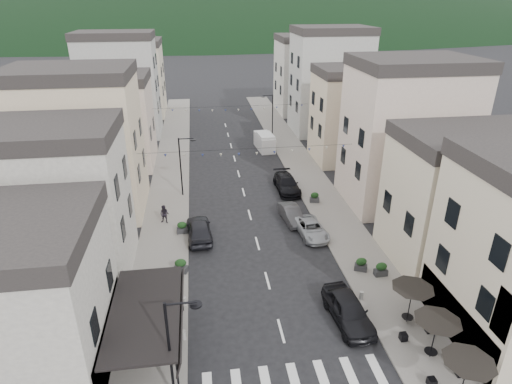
# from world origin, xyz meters

# --- Properties ---
(sidewalk_left) EXTENTS (4.00, 76.00, 0.12)m
(sidewalk_left) POSITION_xyz_m (-7.50, 32.00, 0.06)
(sidewalk_left) COLOR slate
(sidewalk_left) RESTS_ON ground
(sidewalk_right) EXTENTS (4.00, 76.00, 0.12)m
(sidewalk_right) POSITION_xyz_m (7.50, 32.00, 0.06)
(sidewalk_right) COLOR slate
(sidewalk_right) RESTS_ON ground
(hill_backdrop) EXTENTS (640.00, 360.00, 70.00)m
(hill_backdrop) POSITION_xyz_m (0.00, 300.00, 0.00)
(hill_backdrop) COLOR black
(hill_backdrop) RESTS_ON ground
(boutique_awning) EXTENTS (3.77, 7.50, 3.28)m
(boutique_awning) POSITION_xyz_m (-7.25, 5.00, 3.11)
(boutique_awning) COLOR black
(boutique_awning) RESTS_ON ground
(buildings_row_left) EXTENTS (10.20, 54.16, 14.00)m
(buildings_row_left) POSITION_xyz_m (-14.50, 37.75, 6.12)
(buildings_row_left) COLOR #A8A39A
(buildings_row_left) RESTS_ON ground
(buildings_row_right) EXTENTS (10.20, 54.16, 14.50)m
(buildings_row_right) POSITION_xyz_m (14.50, 36.59, 6.32)
(buildings_row_right) COLOR beige
(buildings_row_right) RESTS_ON ground
(cafe_terrace) EXTENTS (2.50, 8.10, 2.53)m
(cafe_terrace) POSITION_xyz_m (7.70, 2.80, 2.36)
(cafe_terrace) COLOR black
(cafe_terrace) RESTS_ON ground
(streetlamp_left_near) EXTENTS (1.70, 0.56, 6.00)m
(streetlamp_left_near) POSITION_xyz_m (-5.82, 2.00, 3.70)
(streetlamp_left_near) COLOR black
(streetlamp_left_near) RESTS_ON ground
(streetlamp_left_far) EXTENTS (1.70, 0.56, 6.00)m
(streetlamp_left_far) POSITION_xyz_m (-5.82, 26.00, 3.70)
(streetlamp_left_far) COLOR black
(streetlamp_left_far) RESTS_ON ground
(streetlamp_right_far) EXTENTS (1.70, 0.56, 6.00)m
(streetlamp_right_far) POSITION_xyz_m (5.82, 44.00, 3.70)
(streetlamp_right_far) COLOR black
(streetlamp_right_far) RESTS_ON ground
(bollards) EXTENTS (11.66, 10.26, 0.60)m
(bollards) POSITION_xyz_m (0.00, 5.50, 0.42)
(bollards) COLOR gray
(bollards) RESTS_ON ground
(bunting_near) EXTENTS (19.00, 0.28, 0.62)m
(bunting_near) POSITION_xyz_m (0.00, 22.00, 5.65)
(bunting_near) COLOR black
(bunting_near) RESTS_ON ground
(bunting_far) EXTENTS (19.00, 0.28, 0.62)m
(bunting_far) POSITION_xyz_m (0.00, 38.00, 5.65)
(bunting_far) COLOR black
(bunting_far) RESTS_ON ground
(parked_car_a) EXTENTS (2.39, 5.04, 1.67)m
(parked_car_a) POSITION_xyz_m (4.19, 6.30, 0.83)
(parked_car_a) COLOR black
(parked_car_a) RESTS_ON ground
(parked_car_b) EXTENTS (1.86, 4.18, 1.33)m
(parked_car_b) POSITION_xyz_m (3.52, 19.35, 0.67)
(parked_car_b) COLOR #373639
(parked_car_b) RESTS_ON ground
(parked_car_c) EXTENTS (2.47, 4.61, 1.23)m
(parked_car_c) POSITION_xyz_m (4.60, 16.68, 0.61)
(parked_car_c) COLOR #9D9FA5
(parked_car_c) RESTS_ON ground
(parked_car_d) EXTENTS (2.24, 5.26, 1.51)m
(parked_car_d) POSITION_xyz_m (4.41, 25.80, 0.76)
(parked_car_d) COLOR black
(parked_car_d) RESTS_ON ground
(parked_car_e) EXTENTS (2.27, 4.97, 1.65)m
(parked_car_e) POSITION_xyz_m (-4.60, 17.48, 0.83)
(parked_car_e) COLOR black
(parked_car_e) RESTS_ON ground
(delivery_van) EXTENTS (2.24, 4.73, 2.19)m
(delivery_van) POSITION_xyz_m (4.21, 38.95, 1.08)
(delivery_van) COLOR silver
(delivery_van) RESTS_ON ground
(pedestrian_a) EXTENTS (0.76, 0.59, 1.87)m
(pedestrian_a) POSITION_xyz_m (-6.95, 10.46, 1.05)
(pedestrian_a) COLOR black
(pedestrian_a) RESTS_ON sidewalk_left
(pedestrian_b) EXTENTS (0.97, 0.85, 1.66)m
(pedestrian_b) POSITION_xyz_m (-7.53, 20.33, 0.95)
(pedestrian_b) COLOR black
(pedestrian_b) RESTS_ON sidewalk_left
(planter_la) EXTENTS (1.07, 0.82, 1.06)m
(planter_la) POSITION_xyz_m (-6.00, 12.72, 0.63)
(planter_la) COLOR #2F3032
(planter_la) RESTS_ON sidewalk_left
(planter_lb) EXTENTS (0.93, 0.53, 1.02)m
(planter_lb) POSITION_xyz_m (-6.00, 18.36, 0.62)
(planter_lb) COLOR #2E2F31
(planter_lb) RESTS_ON sidewalk_left
(planter_ra) EXTENTS (1.02, 0.80, 1.01)m
(planter_ra) POSITION_xyz_m (6.84, 11.16, 0.61)
(planter_ra) COLOR #2B2B2D
(planter_ra) RESTS_ON sidewalk_right
(planter_rb) EXTENTS (0.93, 0.54, 1.02)m
(planter_rb) POSITION_xyz_m (8.02, 10.37, 0.62)
(planter_rb) COLOR #2A2A2C
(planter_rb) RESTS_ON sidewalk_right
(planter_rc) EXTENTS (0.97, 0.65, 1.00)m
(planter_rc) POSITION_xyz_m (6.47, 22.55, 0.61)
(planter_rc) COLOR #323234
(planter_rc) RESTS_ON sidewalk_right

